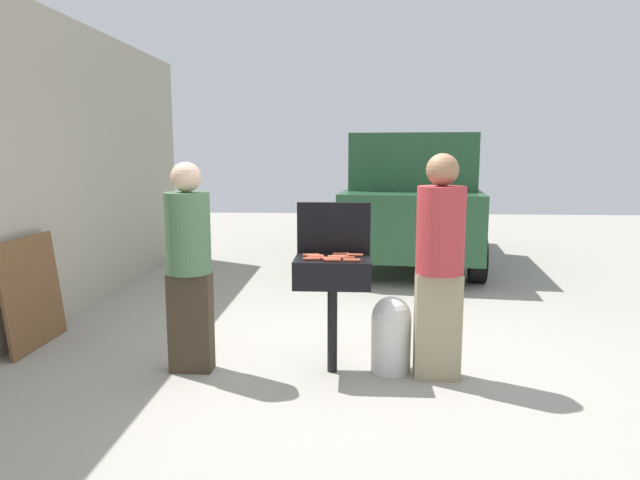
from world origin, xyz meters
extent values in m
plane|color=#9E998E|center=(0.00, 0.00, 0.00)|extent=(24.00, 24.00, 0.00)
cube|color=#B2A893|center=(-3.14, 1.00, 1.59)|extent=(0.24, 8.00, 3.18)
cylinder|color=black|center=(-0.15, -0.14, 0.36)|extent=(0.08, 0.08, 0.71)
cube|color=black|center=(-0.15, -0.14, 0.82)|extent=(0.60, 0.44, 0.22)
cube|color=black|center=(-0.15, 0.08, 1.14)|extent=(0.60, 0.05, 0.42)
cylinder|color=#AD4228|center=(-0.04, -0.21, 0.95)|extent=(0.13, 0.03, 0.03)
cylinder|color=#AD4228|center=(-0.16, -0.26, 0.95)|extent=(0.13, 0.03, 0.03)
cylinder|color=#C6593D|center=(-0.33, -0.10, 0.95)|extent=(0.13, 0.04, 0.03)
cylinder|color=#B74C33|center=(0.02, -0.07, 0.95)|extent=(0.13, 0.04, 0.03)
cylinder|color=#C6593D|center=(0.00, -0.30, 0.95)|extent=(0.13, 0.03, 0.03)
cylinder|color=#AD4228|center=(-0.09, -0.03, 0.95)|extent=(0.13, 0.04, 0.03)
cylinder|color=#C6593D|center=(-0.29, -0.13, 0.95)|extent=(0.13, 0.03, 0.03)
cylinder|color=#AD4228|center=(-0.28, -0.19, 0.95)|extent=(0.13, 0.04, 0.03)
cylinder|color=#B74C33|center=(-0.18, -0.23, 0.95)|extent=(0.13, 0.03, 0.03)
cylinder|color=#C6593D|center=(-0.09, -0.13, 0.95)|extent=(0.13, 0.04, 0.03)
cylinder|color=#C6593D|center=(-0.31, -0.25, 0.95)|extent=(0.13, 0.04, 0.03)
cylinder|color=#C6593D|center=(-0.12, -0.17, 0.95)|extent=(0.13, 0.04, 0.03)
cylinder|color=#B74C33|center=(-0.15, -0.30, 0.95)|extent=(0.13, 0.03, 0.03)
cylinder|color=silver|center=(0.32, -0.10, 0.23)|extent=(0.32, 0.32, 0.46)
sphere|color=silver|center=(0.32, -0.10, 0.46)|extent=(0.31, 0.31, 0.31)
cube|color=#3F3323|center=(-1.29, -0.18, 0.40)|extent=(0.34, 0.19, 0.81)
cylinder|color=#4C724C|center=(-1.29, -0.18, 1.13)|extent=(0.35, 0.35, 0.64)
sphere|color=beige|center=(-1.29, -0.18, 1.57)|extent=(0.24, 0.24, 0.24)
cube|color=gray|center=(0.67, -0.22, 0.42)|extent=(0.35, 0.19, 0.84)
cylinder|color=#B23338|center=(0.67, -0.22, 1.17)|extent=(0.37, 0.37, 0.67)
sphere|color=#936B4C|center=(0.67, -0.22, 1.63)|extent=(0.25, 0.25, 0.25)
cube|color=#234C2D|center=(0.96, 4.84, 0.77)|extent=(2.38, 4.58, 0.90)
cube|color=#234C2D|center=(0.94, 4.64, 1.62)|extent=(2.04, 2.78, 0.80)
cylinder|color=black|center=(1.69, 3.21, 0.32)|extent=(0.29, 0.66, 0.64)
cylinder|color=black|center=(-0.10, 3.41, 0.32)|extent=(0.29, 0.66, 0.64)
cylinder|color=black|center=(2.03, 6.27, 0.32)|extent=(0.29, 0.66, 0.64)
cylinder|color=black|center=(0.24, 6.47, 0.32)|extent=(0.29, 0.66, 0.64)
cube|color=brown|center=(-2.89, 0.32, 0.50)|extent=(0.13, 0.90, 1.00)
camera|label=1|loc=(0.02, -4.60, 1.76)|focal=32.40mm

